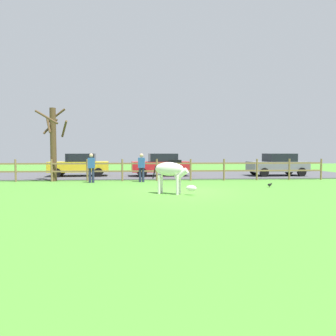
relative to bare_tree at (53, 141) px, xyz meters
name	(u,v)px	position (x,y,z in m)	size (l,w,h in m)	color
ground_plane	(179,192)	(6.86, -5.23, -2.35)	(60.00, 60.00, 0.00)	#47842D
parking_asphalt	(166,175)	(6.86, 4.07, -2.33)	(28.00, 7.40, 0.05)	#47474C
paddock_fence	(157,168)	(6.07, -0.23, -1.61)	(20.52, 0.11, 1.30)	olive
bare_tree	(53,141)	(0.00, 0.00, 0.00)	(1.76, 1.77, 4.35)	#513A23
zebra	(171,172)	(6.46, -5.97, -1.43)	(1.79, 1.08, 1.41)	white
crow_on_grass	(270,185)	(11.49, -3.89, -2.23)	(0.21, 0.10, 0.20)	black
parked_car_red	(161,165)	(6.48, 2.91, -1.51)	(4.14, 2.17, 1.56)	red
parked_car_yellow	(80,165)	(0.82, 3.16, -1.51)	(4.14, 2.17, 1.56)	yellow
parked_car_grey	(278,164)	(14.71, 2.53, -1.51)	(4.09, 2.06, 1.56)	slate
visitor_left_of_tree	(142,166)	(5.17, -0.90, -1.45)	(0.40, 0.29, 1.64)	#232847
visitor_right_of_tree	(91,167)	(2.37, -1.06, -1.45)	(0.37, 0.24, 1.64)	#232847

